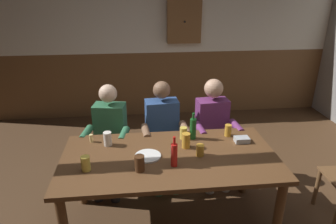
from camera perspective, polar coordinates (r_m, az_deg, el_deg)
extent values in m
plane|color=#4C331E|center=(3.32, 0.03, -18.67)|extent=(7.45, 7.45, 0.00)
cube|color=silver|center=(5.23, -3.35, 18.19)|extent=(6.21, 0.12, 1.30)
cube|color=brown|center=(5.46, -3.06, 5.38)|extent=(6.21, 0.12, 1.13)
cube|color=brown|center=(2.77, 0.31, -8.61)|extent=(1.94, 0.99, 0.04)
cylinder|color=brown|center=(2.91, 20.01, -17.93)|extent=(0.08, 0.08, 0.74)
cylinder|color=brown|center=(3.37, -16.08, -11.11)|extent=(0.08, 0.08, 0.74)
cylinder|color=brown|center=(3.51, 14.34, -9.44)|extent=(0.08, 0.08, 0.74)
cube|color=#33724C|center=(3.48, -10.76, -2.67)|extent=(0.37, 0.27, 0.53)
sphere|color=beige|center=(3.34, -11.25, 3.43)|extent=(0.20, 0.20, 0.20)
cylinder|color=black|center=(3.44, -9.56, -7.58)|extent=(0.20, 0.45, 0.13)
cylinder|color=black|center=(3.48, -12.61, -7.40)|extent=(0.20, 0.45, 0.13)
cylinder|color=black|center=(3.41, -10.06, -13.30)|extent=(0.10, 0.10, 0.42)
cylinder|color=black|center=(3.46, -13.18, -13.04)|extent=(0.10, 0.10, 0.42)
cylinder|color=#33724C|center=(3.21, -8.33, -4.25)|extent=(0.13, 0.29, 0.08)
cylinder|color=#33724C|center=(3.32, -15.17, -3.94)|extent=(0.13, 0.29, 0.08)
cube|color=#2D4C84|center=(3.48, -1.15, -2.11)|extent=(0.38, 0.24, 0.55)
sphere|color=brown|center=(3.33, -1.21, 4.18)|extent=(0.19, 0.19, 0.19)
cylinder|color=#33724C|center=(3.49, 0.89, -6.73)|extent=(0.16, 0.39, 0.13)
cylinder|color=#33724C|center=(3.46, -2.41, -7.02)|extent=(0.16, 0.39, 0.13)
cylinder|color=#33724C|center=(3.48, 1.48, -12.10)|extent=(0.10, 0.10, 0.42)
cylinder|color=#33724C|center=(3.45, -1.88, -12.45)|extent=(0.10, 0.10, 0.42)
cylinder|color=brown|center=(3.28, 3.22, -3.17)|extent=(0.10, 0.29, 0.08)
cylinder|color=brown|center=(3.22, -4.20, -3.77)|extent=(0.10, 0.29, 0.08)
cube|color=#6B2D66|center=(3.57, 8.22, -1.76)|extent=(0.37, 0.23, 0.54)
sphere|color=tan|center=(3.42, 8.59, 4.42)|extent=(0.21, 0.21, 0.21)
cylinder|color=silver|center=(3.59, 10.20, -6.22)|extent=(0.16, 0.41, 0.13)
cylinder|color=silver|center=(3.53, 7.22, -6.55)|extent=(0.16, 0.41, 0.13)
cylinder|color=silver|center=(3.57, 10.99, -11.51)|extent=(0.10, 0.10, 0.42)
cylinder|color=silver|center=(3.51, 7.97, -11.94)|extent=(0.10, 0.10, 0.42)
cylinder|color=#6B2D66|center=(3.42, 12.79, -2.74)|extent=(0.10, 0.29, 0.08)
cylinder|color=#6B2D66|center=(3.29, 6.12, -3.35)|extent=(0.10, 0.29, 0.08)
cylinder|color=brown|center=(3.67, 26.22, -12.54)|extent=(0.04, 0.04, 0.44)
cylinder|color=#F9E08C|center=(3.06, -14.24, -4.82)|extent=(0.04, 0.04, 0.08)
cube|color=#B2B7BC|center=(3.06, 13.72, -5.08)|extent=(0.14, 0.10, 0.05)
cylinder|color=white|center=(2.75, -3.81, -8.27)|extent=(0.24, 0.24, 0.01)
cylinder|color=red|center=(2.57, 1.16, -8.11)|extent=(0.06, 0.06, 0.21)
cylinder|color=red|center=(2.50, 1.19, -5.41)|extent=(0.02, 0.02, 0.07)
cylinder|color=#195923|center=(3.01, 4.73, -3.18)|extent=(0.06, 0.06, 0.21)
cylinder|color=#195923|center=(2.95, 4.82, -0.77)|extent=(0.02, 0.02, 0.06)
cylinder|color=#E5C64C|center=(3.03, 2.92, -3.97)|extent=(0.07, 0.07, 0.12)
cylinder|color=#4C2D19|center=(2.53, -5.38, -9.62)|extent=(0.08, 0.08, 0.14)
cylinder|color=#E5C64C|center=(2.62, -15.24, -9.32)|extent=(0.08, 0.08, 0.13)
cylinder|color=white|center=(2.95, -11.29, -4.97)|extent=(0.08, 0.08, 0.14)
cylinder|color=gold|center=(2.75, 6.05, -7.16)|extent=(0.07, 0.07, 0.11)
cylinder|color=gold|center=(3.14, 11.24, -3.41)|extent=(0.07, 0.07, 0.12)
cylinder|color=gold|center=(2.86, 3.41, -5.38)|extent=(0.08, 0.08, 0.15)
cube|color=brown|center=(5.17, 3.04, 16.68)|extent=(0.56, 0.12, 0.70)
sphere|color=black|center=(5.10, 3.18, 16.59)|extent=(0.03, 0.03, 0.03)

